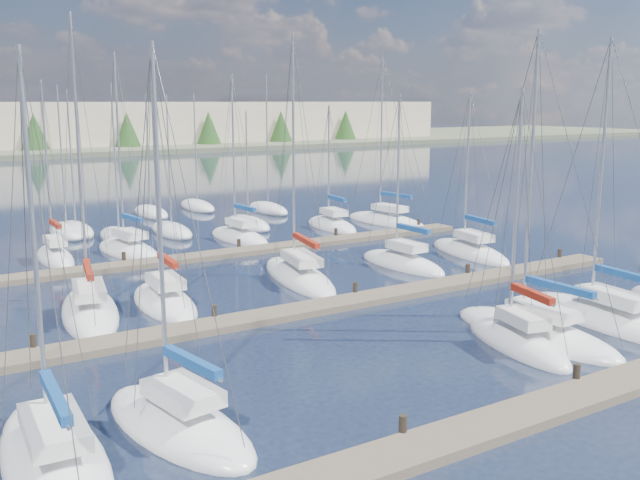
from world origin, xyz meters
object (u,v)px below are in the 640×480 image
sailboat_k (299,276)px  sailboat_i (90,311)px  sailboat_q (332,225)px  sailboat_m (470,252)px  sailboat_b (54,460)px  sailboat_l (402,263)px  sailboat_c (178,424)px  sailboat_o (128,250)px  sailboat_n (55,257)px  sailboat_d (517,342)px  sailboat_f (604,319)px  sailboat_r (386,221)px  sailboat_p (239,237)px  sailboat_j (165,302)px  sailboat_e (535,333)px

sailboat_k → sailboat_i: 12.16m
sailboat_q → sailboat_k: 17.37m
sailboat_m → sailboat_b: sailboat_b is taller
sailboat_k → sailboat_l: bearing=6.9°
sailboat_c → sailboat_o: bearing=66.2°
sailboat_n → sailboat_k: sailboat_k is taller
sailboat_m → sailboat_i: 25.36m
sailboat_d → sailboat_c: sailboat_c is taller
sailboat_f → sailboat_q: sailboat_f is taller
sailboat_q → sailboat_r: (5.11, -0.61, 0.01)m
sailboat_l → sailboat_p: bearing=107.9°
sailboat_f → sailboat_j: 21.37m
sailboat_n → sailboat_r: bearing=1.1°
sailboat_p → sailboat_k: (-2.36, -12.80, -0.00)m
sailboat_o → sailboat_r: 22.26m
sailboat_i → sailboat_l: bearing=11.5°
sailboat_i → sailboat_j: 3.65m
sailboat_c → sailboat_k: sailboat_k is taller
sailboat_p → sailboat_o: sailboat_o is taller
sailboat_e → sailboat_m: bearing=53.8°
sailboat_d → sailboat_q: (9.08, 28.29, -0.02)m
sailboat_n → sailboat_f: bearing=-54.6°
sailboat_i → sailboat_e: (15.68, -13.76, -0.01)m
sailboat_d → sailboat_l: size_ratio=1.01×
sailboat_c → sailboat_k: size_ratio=0.86×
sailboat_f → sailboat_j: sailboat_f is taller
sailboat_f → sailboat_e: (-4.39, 0.26, 0.00)m
sailboat_c → sailboat_i: 13.99m
sailboat_d → sailboat_b: bearing=-166.7°
sailboat_l → sailboat_c: bearing=-147.2°
sailboat_d → sailboat_f: sailboat_f is taller
sailboat_n → sailboat_j: size_ratio=0.97×
sailboat_p → sailboat_o: size_ratio=0.91×
sailboat_r → sailboat_m: 13.40m
sailboat_d → sailboat_j: bearing=140.2°
sailboat_r → sailboat_m: (-2.90, -13.09, -0.01)m
sailboat_c → sailboat_j: (4.50, 13.61, 0.00)m
sailboat_e → sailboat_j: (-12.04, 13.41, 0.00)m
sailboat_f → sailboat_p: sailboat_f is taller
sailboat_i → sailboat_l: sailboat_i is taller
sailboat_f → sailboat_r: sailboat_r is taller
sailboat_m → sailboat_e: size_ratio=0.83×
sailboat_d → sailboat_p: bearing=102.3°
sailboat_o → sailboat_i: bearing=-121.7°
sailboat_d → sailboat_i: sailboat_i is taller
sailboat_i → sailboat_j: bearing=5.5°
sailboat_o → sailboat_m: sailboat_o is taller
sailboat_b → sailboat_e: bearing=4.2°
sailboat_e → sailboat_j: bearing=130.1°
sailboat_j → sailboat_l: (15.72, 0.48, -0.00)m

